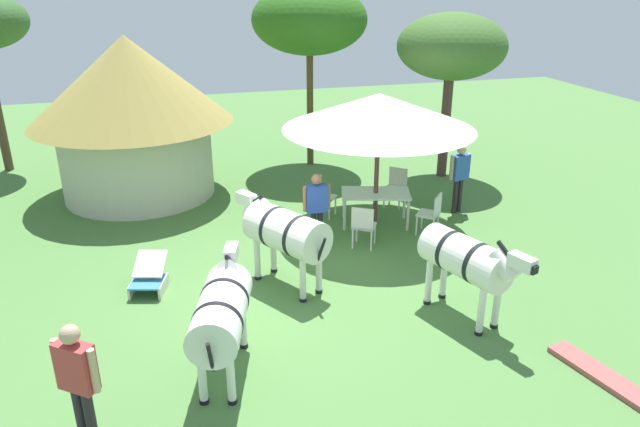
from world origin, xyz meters
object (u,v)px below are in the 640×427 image
Objects in this scene: thatched_hut at (132,108)px; acacia_tree_right_background at (309,20)px; standing_watcher at (78,376)px; patio_chair_near_lawn at (322,194)px; patio_chair_east_end at (363,224)px; striped_lounge_chair at (149,277)px; guest_beside_umbrella at (460,172)px; zebra_nearest_camera at (468,260)px; guest_behind_table at (317,204)px; patio_dining_table at (376,196)px; shade_umbrella at (379,111)px; patio_chair_near_hut at (432,211)px; zebra_by_umbrella at (285,231)px; acacia_tree_behind_hut at (452,47)px; patio_chair_west_end at (396,184)px; zebra_toward_hut at (222,311)px.

thatched_hut is 0.97× the size of acacia_tree_right_background.
thatched_hut is 2.86× the size of standing_watcher.
thatched_hut is at bearing -85.06° from patio_chair_near_lawn.
acacia_tree_right_background is (0.42, 5.72, 3.45)m from patio_chair_east_end.
striped_lounge_chair is at bearing -88.58° from thatched_hut.
zebra_nearest_camera is (-2.03, -4.08, 0.06)m from guest_beside_umbrella.
guest_behind_table reaches higher than patio_chair_east_end.
patio_dining_table is at bearing 90.00° from patio_chair_near_lawn.
shade_umbrella is at bearing 81.16° from standing_watcher.
patio_dining_table is at bearing 81.16° from standing_watcher.
patio_chair_east_end and patio_chair_near_hut have the same top height.
guest_beside_umbrella is 1.03× the size of guest_behind_table.
guest_behind_table is at bearing -103.47° from acacia_tree_right_background.
zebra_nearest_camera is (-0.92, -3.09, 0.50)m from patio_chair_near_hut.
acacia_tree_right_background is at bearing 40.20° from zebra_by_umbrella.
acacia_tree_behind_hut is at bearing -32.10° from acacia_tree_right_background.
acacia_tree_right_background reaches higher than patio_dining_table.
guest_beside_umbrella is at bearing -135.75° from zebra_nearest_camera.
shade_umbrella is 1.86m from patio_dining_table.
zebra_nearest_camera reaches higher than patio_chair_west_end.
guest_beside_umbrella is 1.72× the size of striped_lounge_chair.
acacia_tree_behind_hut reaches higher than zebra_toward_hut.
shade_umbrella is at bearing -86.93° from acacia_tree_right_background.
patio_chair_west_end is at bearing 10.88° from zebra_by_umbrella.
guest_beside_umbrella reaches higher than guest_behind_table.
guest_beside_umbrella reaches higher than zebra_by_umbrella.
patio_chair_near_lawn is 0.54× the size of standing_watcher.
zebra_by_umbrella is at bearing 11.14° from patio_chair_near_lawn.
standing_watcher is 1.99m from zebra_toward_hut.
patio_chair_east_end is at bearing 48.33° from patio_chair_near_lawn.
patio_chair_west_end is (-0.08, 1.78, 0.00)m from patio_chair_near_hut.
standing_watcher is (-6.52, -4.44, 0.48)m from patio_chair_near_hut.
patio_chair_near_lawn is at bearing 47.50° from patio_chair_west_end.
striped_lounge_chair is at bearing -150.84° from acacia_tree_behind_hut.
patio_chair_west_end is 0.21× the size of acacia_tree_behind_hut.
acacia_tree_behind_hut is at bearing -97.01° from patio_chair_west_end.
patio_chair_east_end reaches higher than patio_dining_table.
guest_beside_umbrella is 7.18m from striped_lounge_chair.
patio_chair_west_end is at bearing -119.07° from zebra_nearest_camera.
patio_chair_west_end is (1.54, 2.01, 0.00)m from patio_chair_east_end.
patio_chair_east_end is 4.22m from striped_lounge_chair.
patio_dining_table is at bearing -34.30° from thatched_hut.
shade_umbrella is 4.47× the size of patio_chair_west_end.
guest_beside_umbrella reaches higher than zebra_nearest_camera.
acacia_tree_behind_hut is (2.93, 2.64, 2.74)m from patio_dining_table.
thatched_hut is at bearing -41.08° from guest_beside_umbrella.
patio_chair_east_end is 6.48m from standing_watcher.
guest_beside_umbrella is (3.07, -0.64, 0.45)m from patio_chair_near_lawn.
patio_chair_near_lawn is 1.00× the size of patio_chair_east_end.
patio_chair_west_end is 0.54× the size of standing_watcher.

